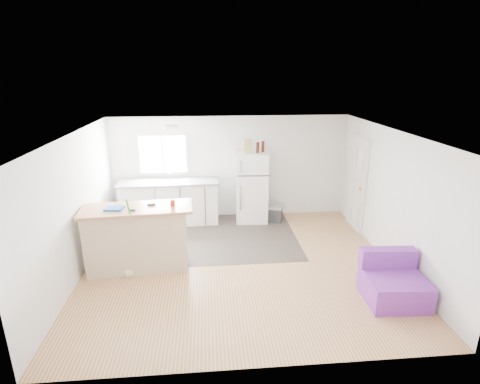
% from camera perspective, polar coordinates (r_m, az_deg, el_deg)
% --- Properties ---
extents(room, '(5.51, 5.01, 2.41)m').
position_cam_1_polar(room, '(6.46, -0.07, -1.69)').
color(room, olive).
rests_on(room, ground).
extents(vinyl_zone, '(4.05, 2.50, 0.00)m').
position_cam_1_polar(vinyl_zone, '(8.05, -6.04, -6.87)').
color(vinyl_zone, '#362F28').
rests_on(vinyl_zone, floor).
extents(window, '(1.18, 0.06, 0.98)m').
position_cam_1_polar(window, '(8.79, -11.68, 5.67)').
color(window, white).
rests_on(window, back_wall).
extents(interior_door, '(0.11, 0.92, 2.10)m').
position_cam_1_polar(interior_door, '(8.60, 17.38, 1.26)').
color(interior_door, white).
rests_on(interior_door, right_wall).
extents(ceiling_fixture, '(0.30, 0.30, 0.07)m').
position_cam_1_polar(ceiling_fixture, '(7.36, -10.41, 9.79)').
color(ceiling_fixture, white).
rests_on(ceiling_fixture, ceiling).
extents(kitchen_cabinets, '(2.26, 0.77, 1.29)m').
position_cam_1_polar(kitchen_cabinets, '(8.74, -10.68, -1.45)').
color(kitchen_cabinets, white).
rests_on(kitchen_cabinets, floor).
extents(peninsula, '(1.92, 0.86, 1.15)m').
position_cam_1_polar(peninsula, '(6.84, -15.34, -6.77)').
color(peninsula, '#C6AE8F').
rests_on(peninsula, floor).
extents(refrigerator, '(0.76, 0.72, 1.63)m').
position_cam_1_polar(refrigerator, '(8.65, 1.78, 0.79)').
color(refrigerator, white).
rests_on(refrigerator, floor).
extents(cooler, '(0.60, 0.49, 0.39)m').
position_cam_1_polar(cooler, '(8.82, 4.78, -3.14)').
color(cooler, '#2A2B2D').
rests_on(cooler, floor).
extents(purple_seat, '(0.92, 0.87, 0.72)m').
position_cam_1_polar(purple_seat, '(6.37, 22.30, -12.76)').
color(purple_seat, purple).
rests_on(purple_seat, floor).
extents(cleaner_jug, '(0.15, 0.12, 0.31)m').
position_cam_1_polar(cleaner_jug, '(6.83, -14.33, -10.94)').
color(cleaner_jug, silver).
rests_on(cleaner_jug, floor).
extents(mop, '(0.28, 0.40, 1.43)m').
position_cam_1_polar(mop, '(6.78, -16.38, -10.42)').
color(mop, green).
rests_on(mop, floor).
extents(red_cup, '(0.10, 0.10, 0.12)m').
position_cam_1_polar(red_cup, '(6.54, -10.23, -1.60)').
color(red_cup, red).
rests_on(red_cup, peninsula).
extents(blue_tray, '(0.32, 0.25, 0.04)m').
position_cam_1_polar(blue_tray, '(6.64, -18.63, -2.38)').
color(blue_tray, blue).
rests_on(blue_tray, peninsula).
extents(tool_a, '(0.14, 0.06, 0.03)m').
position_cam_1_polar(tool_a, '(6.67, -13.36, -1.85)').
color(tool_a, black).
rests_on(tool_a, peninsula).
extents(tool_b, '(0.10, 0.05, 0.03)m').
position_cam_1_polar(tool_b, '(6.48, -16.10, -2.68)').
color(tool_b, black).
rests_on(tool_b, peninsula).
extents(cardboard_box, '(0.20, 0.11, 0.30)m').
position_cam_1_polar(cardboard_box, '(8.36, 1.21, 7.00)').
color(cardboard_box, tan).
rests_on(cardboard_box, refrigerator).
extents(bottle_left, '(0.08, 0.08, 0.25)m').
position_cam_1_polar(bottle_left, '(8.33, 2.72, 6.77)').
color(bottle_left, '#3A140A').
rests_on(bottle_left, refrigerator).
extents(bottle_right, '(0.08, 0.08, 0.25)m').
position_cam_1_polar(bottle_right, '(8.45, 3.52, 6.92)').
color(bottle_right, '#3A140A').
rests_on(bottle_right, refrigerator).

